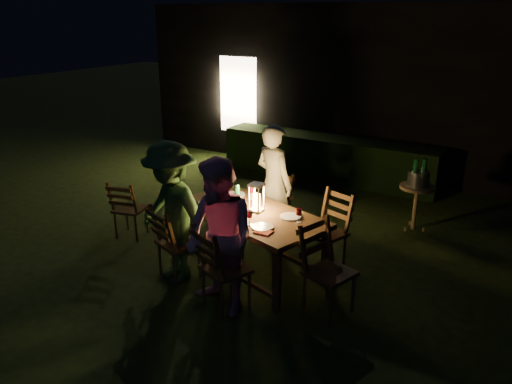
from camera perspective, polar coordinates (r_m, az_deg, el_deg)
The scene contains 29 objects.
garden_envelope at distance 11.54m, azimuth 15.50°, elevation 11.95°, with size 40.00×40.00×3.20m.
dining_table at distance 6.01m, azimuth -0.62°, elevation -2.89°, with size 2.08×1.46×0.79m.
chair_near_left at distance 6.09m, azimuth -8.94°, elevation -7.09°, with size 0.57×0.59×0.98m.
chair_near_right at distance 5.44m, azimuth -3.63°, elevation -10.26°, with size 0.61×0.63×1.02m.
chair_far_left at distance 6.95m, azimuth 1.70°, elevation -3.26°, with size 0.53×0.56×0.99m.
chair_far_right at distance 6.33m, azimuth 7.99°, elevation -5.89°, with size 0.57×0.59×0.99m.
chair_end at distance 5.42m, azimuth 8.16°, elevation -10.51°, with size 0.60×0.58×1.02m.
chair_spare at distance 7.32m, azimuth -14.16°, elevation -2.95°, with size 0.49×0.51×0.89m.
person_house_side at distance 6.80m, azimuth 2.05°, elevation 0.94°, with size 0.60×0.40×1.66m, color white.
person_opp_right at distance 5.16m, azimuth -4.17°, elevation -5.29°, with size 0.82×0.64×1.69m, color #DA96C3.
person_opp_left at distance 5.84m, azimuth -9.63°, elevation -2.38°, with size 1.10×0.63×1.70m, color #326030.
lantern at distance 5.92m, azimuth 0.05°, elevation -0.81°, with size 0.16×0.16×0.35m.
plate_far_left at distance 6.50m, azimuth -2.38°, elevation -0.30°, with size 0.25×0.25×0.01m, color white.
plate_near_left at distance 6.25m, azimuth -5.48°, elevation -1.23°, with size 0.25×0.25×0.01m, color white.
plate_far_right at distance 5.82m, azimuth 3.94°, elevation -2.83°, with size 0.25×0.25×0.01m, color white.
plate_near_right at distance 5.53m, azimuth 0.75°, elevation -4.01°, with size 0.25×0.25×0.01m, color white.
wineglass_a at distance 6.33m, azimuth -0.52°, elevation -0.07°, with size 0.06×0.06×0.18m, color #59070F, non-canonical shape.
wineglass_b at distance 6.40m, azimuth -5.70°, elevation 0.07°, with size 0.06×0.06×0.18m, color #59070F, non-canonical shape.
wineglass_c at distance 5.57m, azimuth -0.75°, elevation -2.96°, with size 0.06×0.06×0.18m, color #59070F, non-canonical shape.
wineglass_d at distance 5.65m, azimuth 4.91°, elevation -2.67°, with size 0.06×0.06×0.18m, color #59070F, non-canonical shape.
wineglass_e at distance 5.84m, azimuth -3.49°, elevation -1.87°, with size 0.06×0.06×0.18m, color silver, non-canonical shape.
bottle_table at distance 6.11m, azimuth -2.18°, elevation -0.33°, with size 0.07×0.07×0.28m, color #0F471E.
napkin_left at distance 5.90m, azimuth -3.93°, elevation -2.52°, with size 0.18×0.14×0.01m, color red.
napkin_right at distance 5.42m, azimuth 0.85°, elevation -4.57°, with size 0.18×0.14×0.01m, color red.
phone at distance 6.26m, azimuth -6.45°, elevation -1.26°, with size 0.14×0.07×0.01m, color black.
side_table at distance 7.56m, azimuth 17.92°, elevation 0.10°, with size 0.50×0.50×0.68m.
ice_bucket at distance 7.50m, azimuth 18.07°, elevation 1.47°, with size 0.30×0.30×0.22m, color #A5A8AD.
bottle_bucket_a at distance 7.46m, azimuth 17.67°, elevation 1.81°, with size 0.07×0.07×0.32m, color #0F471E.
bottle_bucket_b at distance 7.52m, azimuth 18.55°, elevation 1.85°, with size 0.07×0.07×0.32m, color #0F471E.
Camera 1 is at (3.02, -4.88, 3.04)m, focal length 35.00 mm.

